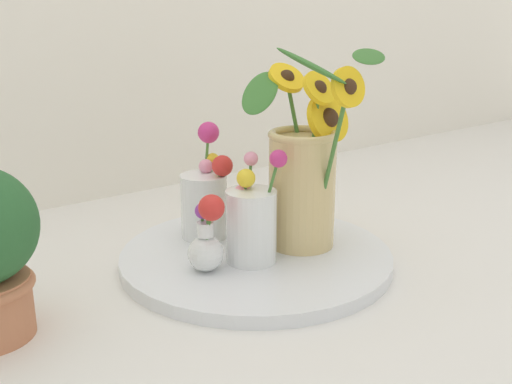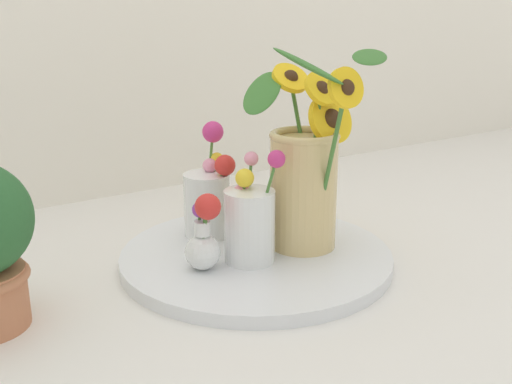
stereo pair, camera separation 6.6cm
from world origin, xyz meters
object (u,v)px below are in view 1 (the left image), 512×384
Objects in this scene: vase_small_back at (205,198)px; serving_tray at (256,257)px; vase_small_center at (253,220)px; mason_jar_sunflowers at (304,174)px; vase_bulb_right at (207,237)px.

serving_tray is at bearing -75.48° from vase_small_back.
vase_small_back is at bearing 90.99° from vase_small_center.
serving_tray is 2.47× the size of vase_small_center.
mason_jar_sunflowers is 0.13m from vase_small_center.
vase_small_back is (-0.00, 0.14, 0.00)m from vase_small_center.
vase_small_back is (-0.03, 0.11, 0.08)m from serving_tray.
vase_small_center is at bearing -5.38° from vase_bulb_right.
vase_small_back is at bearing 129.11° from mason_jar_sunflowers.
vase_bulb_right is 0.16m from vase_small_back.
serving_tray is 3.62× the size of vase_bulb_right.
vase_bulb_right reaches higher than serving_tray.
mason_jar_sunflowers reaches higher than vase_bulb_right.
vase_small_back reaches higher than vase_small_center.
vase_small_center is (-0.03, -0.03, 0.08)m from serving_tray.
vase_small_center is at bearing -89.01° from vase_small_back.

